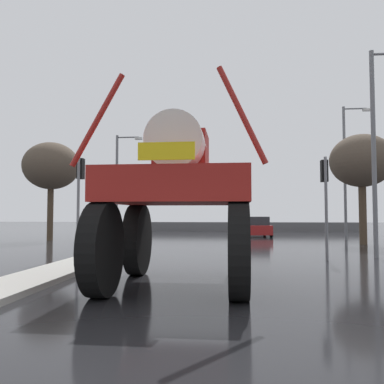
# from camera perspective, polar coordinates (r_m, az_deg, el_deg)

# --- Properties ---
(ground_plane) EXTENTS (120.00, 120.00, 0.00)m
(ground_plane) POSITION_cam_1_polar(r_m,az_deg,el_deg) (23.02, 3.32, -7.45)
(ground_plane) COLOR black
(median_island) EXTENTS (1.52, 11.76, 0.15)m
(median_island) POSITION_cam_1_polar(r_m,az_deg,el_deg) (10.98, -22.48, -11.63)
(median_island) COLOR #9E9B93
(median_island) RESTS_ON ground
(oversize_sprayer) EXTENTS (4.14, 5.16, 4.78)m
(oversize_sprayer) POSITION_cam_1_polar(r_m,az_deg,el_deg) (9.88, -1.80, -0.88)
(oversize_sprayer) COLOR black
(oversize_sprayer) RESTS_ON ground
(sedan_ahead) EXTENTS (2.19, 4.24, 1.52)m
(sedan_ahead) POSITION_cam_1_polar(r_m,az_deg,el_deg) (31.54, 9.21, -4.94)
(sedan_ahead) COLOR maroon
(sedan_ahead) RESTS_ON ground
(traffic_signal_near_left) EXTENTS (0.24, 0.54, 4.10)m
(traffic_signal_near_left) POSITION_cam_1_polar(r_m,az_deg,el_deg) (16.85, -15.65, 1.24)
(traffic_signal_near_left) COLOR slate
(traffic_signal_near_left) RESTS_ON ground
(traffic_signal_near_right) EXTENTS (0.24, 0.54, 3.91)m
(traffic_signal_near_right) POSITION_cam_1_polar(r_m,az_deg,el_deg) (16.12, 18.37, 0.98)
(traffic_signal_near_right) COLOR slate
(traffic_signal_near_right) RESTS_ON ground
(streetlight_near_right) EXTENTS (2.00, 0.24, 8.37)m
(streetlight_near_right) POSITION_cam_1_polar(r_m,az_deg,el_deg) (17.82, 24.86, 6.55)
(streetlight_near_right) COLOR slate
(streetlight_near_right) RESTS_ON ground
(streetlight_far_left) EXTENTS (1.88, 0.24, 7.27)m
(streetlight_far_left) POSITION_cam_1_polar(r_m,az_deg,el_deg) (28.54, -10.36, 1.63)
(streetlight_far_left) COLOR slate
(streetlight_far_left) RESTS_ON ground
(streetlight_far_right) EXTENTS (1.85, 0.24, 9.01)m
(streetlight_far_right) POSITION_cam_1_polar(r_m,az_deg,el_deg) (28.97, 21.12, 3.47)
(streetlight_far_right) COLOR slate
(streetlight_far_right) RESTS_ON ground
(bare_tree_left) EXTENTS (3.66, 3.66, 6.47)m
(bare_tree_left) POSITION_cam_1_polar(r_m,az_deg,el_deg) (28.17, -19.40, 3.44)
(bare_tree_left) COLOR #473828
(bare_tree_left) RESTS_ON ground
(bare_tree_right) EXTENTS (3.58, 3.58, 6.32)m
(bare_tree_right) POSITION_cam_1_polar(r_m,az_deg,el_deg) (25.11, 22.97, 4.02)
(bare_tree_right) COLOR #473828
(bare_tree_right) RESTS_ON ground
(roadside_barrier) EXTENTS (26.37, 0.24, 0.90)m
(roadside_barrier) POSITION_cam_1_polar(r_m,az_deg,el_deg) (40.15, 4.25, -4.94)
(roadside_barrier) COLOR #59595B
(roadside_barrier) RESTS_ON ground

